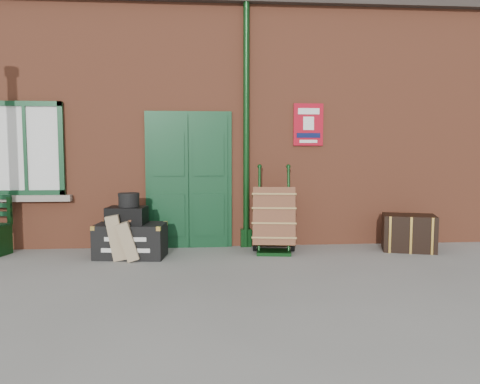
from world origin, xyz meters
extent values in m
plane|color=gray|center=(0.00, 0.00, 0.00)|extent=(80.00, 80.00, 0.00)
cube|color=#984C31|center=(0.00, 3.50, 2.00)|extent=(10.00, 4.00, 4.00)
cube|color=#38302B|center=(0.00, 3.50, 4.15)|extent=(10.30, 4.30, 0.30)
cube|color=#0F381D|center=(-0.30, 1.46, 1.10)|extent=(1.42, 0.12, 2.32)
cube|color=white|center=(-2.90, 1.45, 1.65)|extent=(1.20, 0.08, 1.50)
cylinder|color=black|center=(0.65, 1.42, 2.00)|extent=(0.10, 0.10, 4.00)
cube|color=#AA0C1D|center=(1.70, 1.47, 2.05)|extent=(0.50, 0.03, 0.70)
cube|color=black|center=(-3.16, 1.02, 0.23)|extent=(0.19, 0.47, 0.47)
cube|color=black|center=(-1.17, 0.79, 0.26)|extent=(1.09, 0.69, 0.51)
cube|color=black|center=(-1.22, 0.79, 0.64)|extent=(0.61, 0.48, 0.26)
cylinder|color=black|center=(-1.19, 0.82, 0.87)|extent=(0.34, 0.34, 0.21)
cube|color=tan|center=(-1.34, 0.73, 0.34)|extent=(0.31, 0.48, 0.69)
cube|color=tan|center=(-1.16, 0.63, 0.30)|extent=(0.33, 0.43, 0.59)
cube|color=black|center=(1.03, 0.84, 0.03)|extent=(0.58, 0.45, 0.05)
cylinder|color=black|center=(0.83, 1.06, 0.69)|extent=(0.09, 0.38, 1.35)
cylinder|color=black|center=(1.29, 1.00, 0.69)|extent=(0.09, 0.38, 1.35)
cylinder|color=black|center=(0.76, 1.09, 0.13)|extent=(0.09, 0.26, 0.25)
cylinder|color=black|center=(1.37, 1.01, 0.13)|extent=(0.09, 0.26, 0.25)
cube|color=brown|center=(1.06, 1.01, 0.55)|extent=(0.75, 0.80, 1.00)
cube|color=black|center=(3.25, 0.91, 0.29)|extent=(0.93, 0.74, 0.58)
camera|label=1|loc=(-0.08, -6.31, 1.61)|focal=35.00mm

